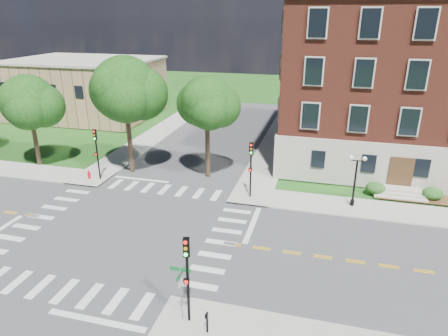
% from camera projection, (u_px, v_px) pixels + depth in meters
% --- Properties ---
extents(ground, '(160.00, 160.00, 0.00)m').
position_uv_depth(ground, '(126.00, 229.00, 29.01)').
color(ground, '#1B5117').
rests_on(ground, ground).
extents(road_ew, '(90.00, 12.00, 0.01)m').
position_uv_depth(road_ew, '(126.00, 229.00, 29.01)').
color(road_ew, '#3D3D3F').
rests_on(road_ew, ground).
extents(road_ns, '(12.00, 90.00, 0.01)m').
position_uv_depth(road_ns, '(126.00, 229.00, 29.01)').
color(road_ns, '#3D3D3F').
rests_on(road_ns, ground).
extents(sidewalk_ne, '(34.00, 34.00, 0.12)m').
position_uv_depth(sidewalk_ne, '(342.00, 172.00, 39.17)').
color(sidewalk_ne, '#9E9B93').
rests_on(sidewalk_ne, ground).
extents(sidewalk_nw, '(34.00, 34.00, 0.12)m').
position_uv_depth(sidewalk_nw, '(69.00, 147.00, 46.50)').
color(sidewalk_nw, '#9E9B93').
rests_on(sidewalk_nw, ground).
extents(crosswalk_east, '(2.20, 10.20, 0.02)m').
position_uv_depth(crosswalk_east, '(221.00, 243.00, 27.29)').
color(crosswalk_east, silver).
rests_on(crosswalk_east, ground).
extents(stop_bar_east, '(0.40, 5.50, 0.00)m').
position_uv_depth(stop_bar_east, '(252.00, 225.00, 29.61)').
color(stop_bar_east, silver).
rests_on(stop_bar_east, ground).
extents(main_building, '(30.60, 22.40, 16.50)m').
position_uv_depth(main_building, '(439.00, 81.00, 40.07)').
color(main_building, '#B5B19F').
rests_on(main_building, ground).
extents(secondary_building, '(20.40, 15.40, 8.30)m').
position_uv_depth(secondary_building, '(86.00, 87.00, 59.73)').
color(secondary_building, '#9D8056').
rests_on(secondary_building, ground).
extents(tree_b, '(5.32, 5.32, 9.14)m').
position_uv_depth(tree_b, '(29.00, 102.00, 38.75)').
color(tree_b, '#322619').
rests_on(tree_b, ground).
extents(tree_c, '(6.14, 6.14, 11.09)m').
position_uv_depth(tree_c, '(125.00, 90.00, 36.47)').
color(tree_c, '#322619').
rests_on(tree_c, ground).
extents(tree_d, '(4.83, 4.83, 9.53)m').
position_uv_depth(tree_d, '(207.00, 103.00, 35.66)').
color(tree_d, '#322619').
rests_on(tree_d, ground).
extents(traffic_signal_se, '(0.37, 0.43, 4.80)m').
position_uv_depth(traffic_signal_se, '(187.00, 269.00, 19.13)').
color(traffic_signal_se, black).
rests_on(traffic_signal_se, ground).
extents(traffic_signal_ne, '(0.33, 0.37, 4.80)m').
position_uv_depth(traffic_signal_ne, '(251.00, 163.00, 32.76)').
color(traffic_signal_ne, black).
rests_on(traffic_signal_ne, ground).
extents(traffic_signal_nw, '(0.36, 0.42, 4.80)m').
position_uv_depth(traffic_signal_nw, '(96.00, 148.00, 36.39)').
color(traffic_signal_nw, black).
rests_on(traffic_signal_nw, ground).
extents(twin_lamp_west, '(1.36, 0.36, 4.23)m').
position_uv_depth(twin_lamp_west, '(355.00, 178.00, 31.49)').
color(twin_lamp_west, black).
rests_on(twin_lamp_west, ground).
extents(street_sign_pole, '(1.10, 1.10, 3.10)m').
position_uv_depth(street_sign_pole, '(181.00, 283.00, 19.53)').
color(street_sign_pole, gray).
rests_on(street_sign_pole, ground).
extents(push_button_post, '(0.14, 0.21, 1.20)m').
position_uv_depth(push_button_post, '(207.00, 321.00, 19.23)').
color(push_button_post, black).
rests_on(push_button_post, ground).
extents(fire_hydrant, '(0.35, 0.35, 0.75)m').
position_uv_depth(fire_hydrant, '(89.00, 175.00, 37.51)').
color(fire_hydrant, '#A70C11').
rests_on(fire_hydrant, ground).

